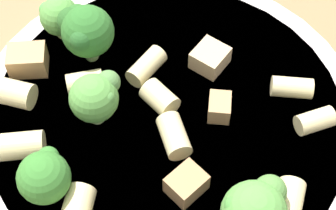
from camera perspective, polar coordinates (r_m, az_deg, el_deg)
ground_plane at (r=0.40m, az=0.00°, el=-3.55°), size 2.00×2.00×0.00m
pasta_bowl at (r=0.39m, az=0.00°, el=-2.02°), size 0.26×0.26×0.03m
broccoli_floret_0 at (r=0.41m, az=-11.00°, el=8.80°), size 0.03×0.03×0.03m
broccoli_floret_2 at (r=0.36m, az=-7.34°, el=0.89°), size 0.04×0.03×0.04m
broccoli_floret_3 at (r=0.33m, az=-12.80°, el=-6.65°), size 0.03×0.03×0.04m
broccoli_floret_4 at (r=0.39m, az=-8.46°, el=7.56°), size 0.04×0.04×0.05m
rigatoni_0 at (r=0.37m, az=14.71°, el=-1.56°), size 0.03×0.02×0.01m
rigatoni_2 at (r=0.37m, az=-0.77°, el=0.75°), size 0.02×0.02×0.02m
rigatoni_3 at (r=0.39m, az=-15.50°, el=1.20°), size 0.03×0.03×0.02m
rigatoni_4 at (r=0.36m, az=0.61°, el=-3.15°), size 0.03×0.03×0.02m
rigatoni_5 at (r=0.39m, az=12.47°, el=1.76°), size 0.03×0.03×0.01m
rigatoni_6 at (r=0.36m, az=-14.71°, el=-4.02°), size 0.03×0.03×0.02m
rigatoni_7 at (r=0.38m, az=-8.42°, el=2.24°), size 0.03×0.03×0.02m
rigatoni_8 at (r=0.39m, az=-2.21°, el=3.96°), size 0.03×0.02×0.01m
rigatoni_9 at (r=0.34m, az=12.12°, el=-9.72°), size 0.03×0.03×0.02m
rigatoni_10 at (r=0.34m, az=-9.18°, el=-10.22°), size 0.03×0.03×0.02m
chicken_chunk_0 at (r=0.40m, az=-14.08°, el=4.44°), size 0.03×0.03×0.02m
chicken_chunk_1 at (r=0.39m, az=4.29°, el=4.79°), size 0.03×0.03×0.01m
chicken_chunk_2 at (r=0.34m, az=1.88°, el=-8.01°), size 0.02×0.02×0.02m
chicken_chunk_3 at (r=0.37m, az=5.25°, el=-0.22°), size 0.02×0.02×0.01m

